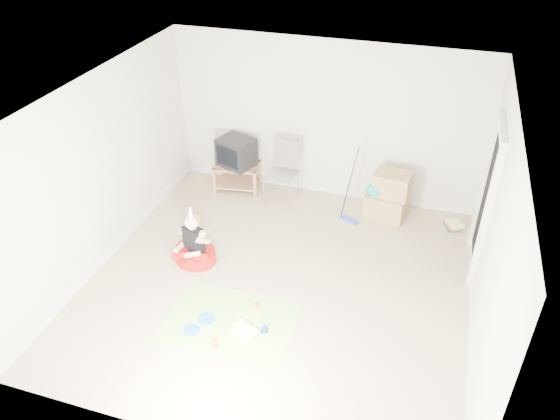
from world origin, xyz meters
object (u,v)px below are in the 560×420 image
(crt_tv, at_px, (236,152))
(birthday_cake, at_px, (244,333))
(folding_chair, at_px, (281,174))
(seated_woman, at_px, (195,249))
(tv_stand, at_px, (237,175))
(cardboard_boxes, at_px, (388,196))

(crt_tv, height_order, birthday_cake, crt_tv)
(crt_tv, xyz_separation_m, folding_chair, (0.83, -0.17, -0.19))
(crt_tv, distance_m, birthday_cake, 3.49)
(seated_woman, bearing_deg, birthday_cake, -44.70)
(folding_chair, xyz_separation_m, birthday_cake, (0.47, -3.00, -0.47))
(seated_woman, height_order, birthday_cake, seated_woman)
(tv_stand, xyz_separation_m, crt_tv, (-0.00, 0.00, 0.43))
(folding_chair, height_order, seated_woman, folding_chair)
(crt_tv, bearing_deg, birthday_cake, -47.73)
(cardboard_boxes, distance_m, birthday_cake, 3.35)
(folding_chair, distance_m, birthday_cake, 3.08)
(folding_chair, bearing_deg, birthday_cake, -81.19)
(tv_stand, bearing_deg, crt_tv, 180.00)
(tv_stand, xyz_separation_m, folding_chair, (0.83, -0.17, 0.24))
(cardboard_boxes, distance_m, seated_woman, 3.10)
(cardboard_boxes, bearing_deg, tv_stand, 178.09)
(folding_chair, height_order, cardboard_boxes, folding_chair)
(folding_chair, xyz_separation_m, cardboard_boxes, (1.72, 0.08, -0.14))
(cardboard_boxes, height_order, seated_woman, seated_woman)
(birthday_cake, bearing_deg, crt_tv, 112.22)
(crt_tv, distance_m, cardboard_boxes, 2.57)
(crt_tv, relative_size, cardboard_boxes, 0.71)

